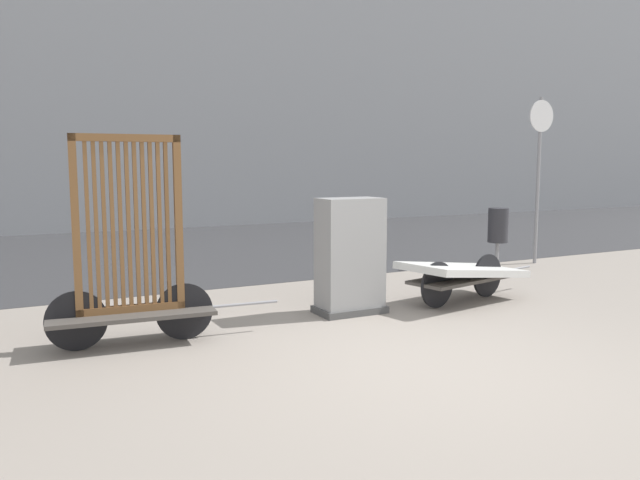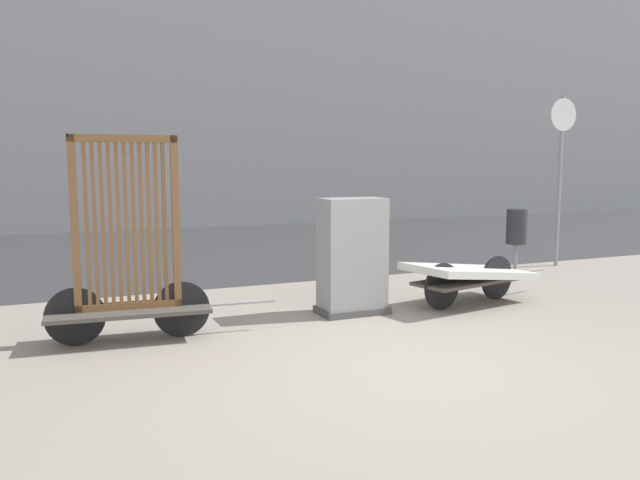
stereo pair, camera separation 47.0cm
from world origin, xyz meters
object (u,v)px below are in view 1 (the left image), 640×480
trash_bin (498,226)px  sign_post (539,158)px  bike_cart_with_bedframe (131,270)px  utility_cabinet (350,260)px  bike_cart_with_mattress (464,273)px

trash_bin → sign_post: bearing=-0.5°
bike_cart_with_bedframe → trash_bin: bike_cart_with_bedframe is taller
utility_cabinet → sign_post: (4.77, 1.70, 1.21)m
bike_cart_with_bedframe → bike_cart_with_mattress: bearing=4.9°
trash_bin → utility_cabinet: bearing=-156.3°
bike_cart_with_mattress → trash_bin: trash_bin is taller
utility_cabinet → sign_post: size_ratio=0.47×
bike_cart_with_mattress → sign_post: size_ratio=0.82×
bike_cart_with_bedframe → sign_post: sign_post is taller
utility_cabinet → trash_bin: bearing=23.7°
trash_bin → bike_cart_with_bedframe: bearing=-163.7°
bike_cart_with_mattress → utility_cabinet: (-1.57, 0.16, 0.25)m
bike_cart_with_mattress → trash_bin: 3.00m
utility_cabinet → bike_cart_with_mattress: bearing=-5.9°
bike_cart_with_bedframe → trash_bin: bearing=21.2°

